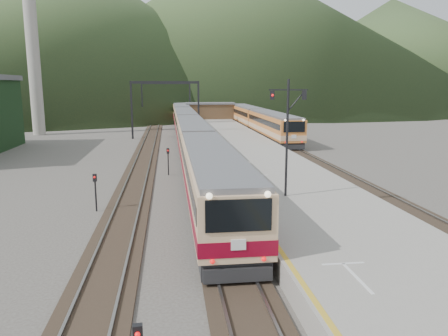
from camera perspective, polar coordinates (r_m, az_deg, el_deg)
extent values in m
cube|color=black|center=(47.75, -4.23, 1.88)|extent=(2.60, 200.00, 0.12)
cube|color=slate|center=(47.71, -5.09, 1.98)|extent=(0.10, 200.00, 0.14)
cube|color=slate|center=(47.78, -3.36, 2.02)|extent=(0.10, 200.00, 0.14)
cube|color=black|center=(47.76, -10.23, 1.74)|extent=(2.60, 200.00, 0.12)
cube|color=slate|center=(47.79, -11.09, 1.84)|extent=(0.10, 200.00, 0.14)
cube|color=slate|center=(47.71, -9.37, 1.88)|extent=(0.10, 200.00, 0.14)
cube|color=black|center=(49.67, 9.15, 2.12)|extent=(2.60, 200.00, 0.12)
cube|color=slate|center=(49.46, 8.35, 2.22)|extent=(0.10, 200.00, 0.14)
cube|color=slate|center=(49.86, 9.95, 2.24)|extent=(0.10, 200.00, 0.14)
cube|color=gray|center=(46.34, 2.83, 2.18)|extent=(8.00, 100.00, 1.00)
cube|color=black|center=(62.42, -11.96, 7.40)|extent=(0.25, 0.25, 8.00)
cube|color=black|center=(62.36, -3.34, 7.61)|extent=(0.25, 0.25, 8.00)
cube|color=black|center=(62.13, -7.75, 11.03)|extent=(9.30, 0.22, 0.35)
cube|color=black|center=(87.34, -10.64, 8.34)|extent=(0.25, 0.25, 8.00)
cube|color=black|center=(87.29, -4.47, 8.49)|extent=(0.25, 0.25, 8.00)
cube|color=black|center=(87.12, -7.62, 10.92)|extent=(9.30, 0.22, 0.35)
cylinder|color=#9E998E|center=(72.25, -23.85, 15.91)|extent=(1.80, 1.80, 30.00)
cube|color=brown|center=(85.64, -1.83, 7.40)|extent=(9.00, 4.00, 2.80)
cube|color=slate|center=(85.57, -1.83, 8.44)|extent=(9.40, 4.40, 0.30)
cone|color=#334B29|center=(201.95, -18.67, 16.64)|extent=(180.00, 180.00, 60.00)
cone|color=#334B29|center=(241.21, 0.62, 17.92)|extent=(220.00, 220.00, 75.00)
cone|color=#334B29|center=(245.12, 20.80, 14.20)|extent=(160.00, 160.00, 50.00)
cube|color=tan|center=(25.40, -1.62, -1.47)|extent=(2.94, 19.79, 3.59)
cube|color=tan|center=(45.38, -4.12, 3.92)|extent=(2.94, 19.79, 3.59)
cube|color=tan|center=(65.55, -5.09, 6.01)|extent=(2.94, 19.79, 3.59)
cube|color=tan|center=(85.78, -5.61, 7.11)|extent=(2.94, 19.79, 3.59)
cube|color=tan|center=(106.03, -5.93, 7.79)|extent=(2.94, 19.79, 3.59)
cube|color=orange|center=(59.36, 6.42, 5.52)|extent=(2.99, 20.12, 3.65)
cube|color=orange|center=(79.49, 2.92, 6.89)|extent=(2.99, 20.12, 3.65)
cylinder|color=black|center=(25.39, 8.23, 3.79)|extent=(0.14, 0.14, 6.75)
cube|color=black|center=(25.21, 8.40, 10.06)|extent=(2.18, 0.45, 0.07)
cube|color=black|center=(25.15, 6.31, 9.43)|extent=(0.28, 0.22, 0.50)
cube|color=black|center=(25.32, 10.43, 9.33)|extent=(0.28, 0.22, 0.50)
cube|color=black|center=(10.38, -11.19, -20.52)|extent=(0.23, 0.18, 0.45)
cylinder|color=black|center=(36.68, -7.30, 0.61)|extent=(0.10, 0.10, 2.00)
cube|color=black|center=(36.51, -7.33, 2.24)|extent=(0.23, 0.18, 0.45)
cylinder|color=black|center=(27.03, -16.41, -3.40)|extent=(0.10, 0.10, 2.00)
cube|color=black|center=(26.80, -16.53, -1.22)|extent=(0.22, 0.16, 0.45)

